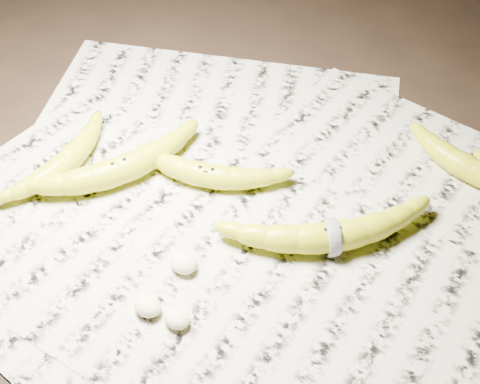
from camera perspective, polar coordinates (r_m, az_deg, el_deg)
The scene contains 11 objects.
ground at distance 0.91m, azimuth 0.58°, elevation -2.22°, with size 3.00×3.00×0.00m, color black.
newspaper_patch at distance 0.89m, azimuth 0.74°, elevation -2.75°, with size 0.90×0.70×0.01m, color beige.
banana_left_a at distance 0.94m, azimuth -10.27°, elevation 1.98°, with size 0.23×0.07×0.04m, color #BEC919, non-canonical shape.
banana_left_b at distance 0.98m, azimuth -14.71°, elevation 2.60°, with size 0.18×0.06×0.03m, color #BEC919, non-canonical shape.
banana_center at distance 0.93m, azimuth -2.82°, elevation 1.57°, with size 0.19×0.06×0.04m, color #BEC919, non-canonical shape.
banana_taped at distance 0.86m, azimuth 7.79°, elevation -3.66°, with size 0.25×0.07×0.04m, color #BEC919, non-canonical shape.
banana_upper_a at distance 0.99m, azimuth 19.29°, elevation 1.91°, with size 0.19×0.06×0.04m, color #BEC919, non-canonical shape.
measuring_tape at distance 0.86m, azimuth 7.79°, elevation -3.66°, with size 0.05×0.05×0.00m, color white.
flesh_chunk_a at distance 0.84m, azimuth -4.87°, elevation -5.89°, with size 0.04×0.03×0.02m, color beige.
flesh_chunk_b at distance 0.81m, azimuth -7.93°, elevation -9.46°, with size 0.04×0.03×0.02m, color beige.
flesh_chunk_c at distance 0.80m, azimuth -5.43°, elevation -10.54°, with size 0.03×0.03×0.02m, color beige.
Camera 1 is at (0.31, -0.49, 0.70)m, focal length 50.00 mm.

